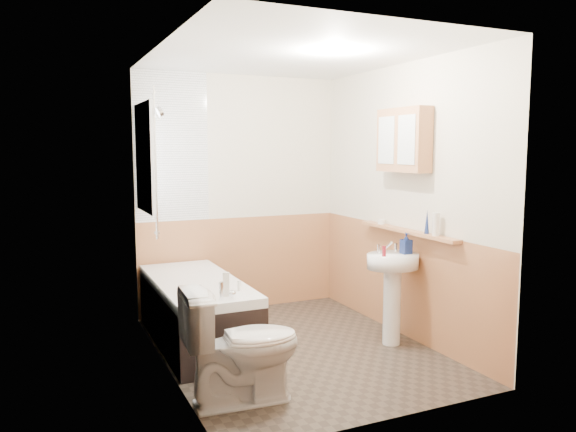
{
  "coord_description": "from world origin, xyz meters",
  "views": [
    {
      "loc": [
        -1.99,
        -4.25,
        1.73
      ],
      "look_at": [
        0.0,
        0.15,
        1.15
      ],
      "focal_mm": 35.0,
      "sensor_mm": 36.0,
      "label": 1
    }
  ],
  "objects_px": {
    "pine_shelf": "(406,231)",
    "medicine_cabinet": "(403,140)",
    "bathtub": "(197,310)",
    "toilet": "(242,346)",
    "sink": "(392,280)"
  },
  "relations": [
    {
      "from": "pine_shelf",
      "to": "bathtub",
      "type": "bearing_deg",
      "value": 159.61
    },
    {
      "from": "toilet",
      "to": "pine_shelf",
      "type": "height_order",
      "value": "pine_shelf"
    },
    {
      "from": "toilet",
      "to": "sink",
      "type": "bearing_deg",
      "value": -67.39
    },
    {
      "from": "sink",
      "to": "medicine_cabinet",
      "type": "height_order",
      "value": "medicine_cabinet"
    },
    {
      "from": "pine_shelf",
      "to": "medicine_cabinet",
      "type": "xyz_separation_m",
      "value": [
        -0.03,
        0.04,
        0.81
      ]
    },
    {
      "from": "pine_shelf",
      "to": "sink",
      "type": "bearing_deg",
      "value": -156.96
    },
    {
      "from": "bathtub",
      "to": "toilet",
      "type": "relative_size",
      "value": 2.06
    },
    {
      "from": "bathtub",
      "to": "medicine_cabinet",
      "type": "height_order",
      "value": "medicine_cabinet"
    },
    {
      "from": "medicine_cabinet",
      "to": "bathtub",
      "type": "bearing_deg",
      "value": 160.59
    },
    {
      "from": "pine_shelf",
      "to": "medicine_cabinet",
      "type": "height_order",
      "value": "medicine_cabinet"
    },
    {
      "from": "sink",
      "to": "pine_shelf",
      "type": "distance_m",
      "value": 0.47
    },
    {
      "from": "toilet",
      "to": "medicine_cabinet",
      "type": "xyz_separation_m",
      "value": [
        1.77,
        0.67,
        1.41
      ]
    },
    {
      "from": "bathtub",
      "to": "sink",
      "type": "relative_size",
      "value": 1.81
    },
    {
      "from": "bathtub",
      "to": "toilet",
      "type": "bearing_deg",
      "value": -91.34
    },
    {
      "from": "bathtub",
      "to": "sink",
      "type": "distance_m",
      "value": 1.76
    }
  ]
}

